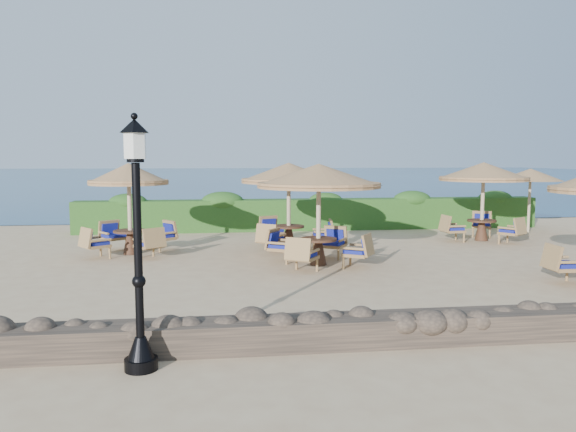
{
  "coord_description": "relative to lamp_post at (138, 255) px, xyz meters",
  "views": [
    {
      "loc": [
        -3.8,
        -14.22,
        2.82
      ],
      "look_at": [
        -1.91,
        0.14,
        1.3
      ],
      "focal_mm": 35.0,
      "sensor_mm": 36.0,
      "label": 1
    }
  ],
  "objects": [
    {
      "name": "cafe_set_2",
      "position": [
        -1.45,
        9.22,
        0.12
      ],
      "size": [
        2.67,
        2.67,
        2.65
      ],
      "color": "#C7B18C",
      "rests_on": "ground"
    },
    {
      "name": "cafe_set_0",
      "position": [
        3.68,
        6.89,
        0.37
      ],
      "size": [
        3.26,
        3.26,
        2.65
      ],
      "color": "#C7B18C",
      "rests_on": "ground"
    },
    {
      "name": "sea",
      "position": [
        4.8,
        76.8,
        -1.55
      ],
      "size": [
        160.0,
        160.0,
        0.0
      ],
      "primitive_type": "plane",
      "color": "navy",
      "rests_on": "ground"
    },
    {
      "name": "lamp_post",
      "position": [
        0.0,
        0.0,
        0.0
      ],
      "size": [
        0.44,
        0.44,
        3.31
      ],
      "color": "black",
      "rests_on": "ground"
    },
    {
      "name": "stone_wall",
      "position": [
        4.8,
        0.6,
        -1.33
      ],
      "size": [
        15.0,
        0.65,
        0.44
      ],
      "primitive_type": "cube",
      "color": "brown",
      "rests_on": "ground"
    },
    {
      "name": "ground",
      "position": [
        4.8,
        6.8,
        -1.55
      ],
      "size": [
        120.0,
        120.0,
        0.0
      ],
      "primitive_type": "plane",
      "color": "tan",
      "rests_on": "ground"
    },
    {
      "name": "cafe_set_4",
      "position": [
        9.97,
        10.43,
        0.39
      ],
      "size": [
        2.97,
        2.97,
        2.65
      ],
      "color": "#C7B18C",
      "rests_on": "ground"
    },
    {
      "name": "cafe_set_3",
      "position": [
        3.27,
        9.7,
        0.39
      ],
      "size": [
        2.95,
        2.95,
        2.65
      ],
      "color": "#C7B18C",
      "rests_on": "ground"
    },
    {
      "name": "hedge",
      "position": [
        4.8,
        14.0,
        -0.95
      ],
      "size": [
        18.0,
        0.9,
        1.2
      ],
      "primitive_type": "cube",
      "color": "#1F4616",
      "rests_on": "ground"
    },
    {
      "name": "extra_parasol",
      "position": [
        12.6,
        12.0,
        0.62
      ],
      "size": [
        2.3,
        2.3,
        2.41
      ],
      "color": "#C7B18C",
      "rests_on": "ground"
    }
  ]
}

